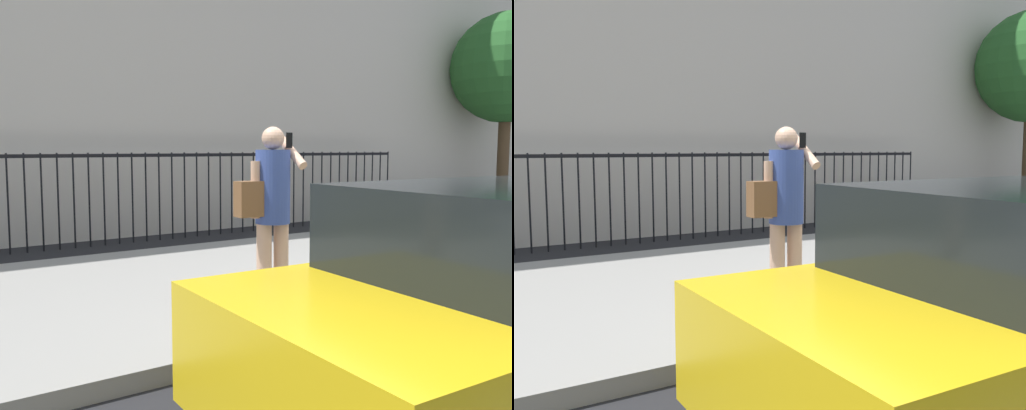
{
  "view_description": "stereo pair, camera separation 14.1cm",
  "coord_description": "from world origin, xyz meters",
  "views": [
    {
      "loc": [
        -3.94,
        -3.51,
        1.67
      ],
      "look_at": [
        -0.82,
        1.24,
        1.09
      ],
      "focal_mm": 39.1,
      "sensor_mm": 36.0,
      "label": 1
    },
    {
      "loc": [
        -3.82,
        -3.58,
        1.67
      ],
      "look_at": [
        -0.82,
        1.24,
        1.09
      ],
      "focal_mm": 39.1,
      "sensor_mm": 36.0,
      "label": 2
    }
  ],
  "objects": [
    {
      "name": "sidewalk",
      "position": [
        0.0,
        2.2,
        0.07
      ],
      "size": [
        28.0,
        4.4,
        0.15
      ],
      "primitive_type": "cube",
      "color": "gray",
      "rests_on": "ground"
    },
    {
      "name": "street_tree_near",
      "position": [
        9.77,
        5.35,
        3.76
      ],
      "size": [
        2.88,
        2.88,
        5.23
      ],
      "color": "#4C3823",
      "rests_on": "ground"
    },
    {
      "name": "pedestrian_on_phone",
      "position": [
        -0.85,
        0.94,
        1.16
      ],
      "size": [
        0.65,
        0.5,
        1.73
      ],
      "color": "tan",
      "rests_on": "sidewalk"
    },
    {
      "name": "iron_fence",
      "position": [
        0.0,
        5.9,
        1.02
      ],
      "size": [
        12.03,
        0.04,
        1.6
      ],
      "color": "black",
      "rests_on": "ground"
    },
    {
      "name": "ground_plane",
      "position": [
        0.0,
        0.0,
        0.0
      ],
      "size": [
        60.0,
        60.0,
        0.0
      ],
      "primitive_type": "plane",
      "color": "black"
    },
    {
      "name": "street_bench",
      "position": [
        3.51,
        2.94,
        0.65
      ],
      "size": [
        1.6,
        0.45,
        0.95
      ],
      "color": "brown",
      "rests_on": "sidewalk"
    }
  ]
}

